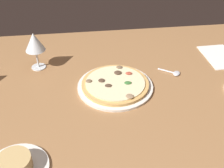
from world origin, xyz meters
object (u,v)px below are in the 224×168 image
Objects in this scene: wine_glass_far at (34,43)px; pizza_main at (115,85)px; spoon at (174,73)px; paper_menu at (220,57)px; ramekin_on_saucer at (15,166)px.

pizza_main is at bearing 149.14° from wine_glass_far.
wine_glass_far is 1.77× the size of spoon.
wine_glass_far reaches higher than paper_menu.
spoon reaches higher than paper_menu.
ramekin_on_saucer is (33.37, 35.56, 0.66)cm from pizza_main.
pizza_main is at bearing 16.88° from paper_menu.
spoon is at bearing 167.89° from wine_glass_far.
ramekin_on_saucer is at bearing 46.82° from pizza_main.
pizza_main is 54.35cm from paper_menu.
wine_glass_far is 0.78× the size of paper_menu.
pizza_main is 1.81× the size of wine_glass_far.
wine_glass_far reaches higher than pizza_main.
ramekin_on_saucer is 0.88× the size of paper_menu.
spoon is (25.38, 10.86, 0.31)cm from paper_menu.
paper_menu is (-51.52, -17.28, -1.06)cm from pizza_main.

